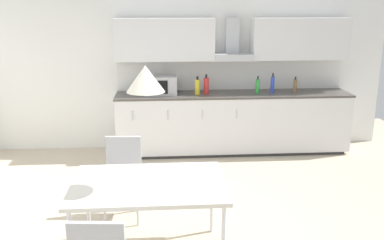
# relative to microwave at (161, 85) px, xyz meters

# --- Properties ---
(ground_plane) EXTENTS (8.64, 8.62, 0.02)m
(ground_plane) POSITION_rel_microwave_xyz_m (0.12, -2.55, -1.08)
(ground_plane) COLOR beige
(wall_back) EXTENTS (6.91, 0.10, 2.56)m
(wall_back) POSITION_rel_microwave_xyz_m (0.12, 0.37, 0.21)
(wall_back) COLOR white
(wall_back) RESTS_ON ground_plane
(kitchen_counter) EXTENTS (3.58, 0.67, 0.93)m
(kitchen_counter) POSITION_rel_microwave_xyz_m (1.11, 0.00, -0.60)
(kitchen_counter) COLOR #333333
(kitchen_counter) RESTS_ON ground_plane
(backsplash_tile) EXTENTS (3.56, 0.02, 0.45)m
(backsplash_tile) POSITION_rel_microwave_xyz_m (1.11, 0.31, 0.09)
(backsplash_tile) COLOR silver
(backsplash_tile) RESTS_ON kitchen_counter
(upper_wall_cabinets) EXTENTS (3.56, 0.40, 0.63)m
(upper_wall_cabinets) POSITION_rel_microwave_xyz_m (1.11, 0.15, 0.66)
(upper_wall_cabinets) COLOR silver
(microwave) EXTENTS (0.48, 0.35, 0.28)m
(microwave) POSITION_rel_microwave_xyz_m (0.00, 0.00, 0.00)
(microwave) COLOR #ADADB2
(microwave) RESTS_ON kitchen_counter
(bottle_yellow) EXTENTS (0.08, 0.08, 0.27)m
(bottle_yellow) POSITION_rel_microwave_xyz_m (0.55, -0.05, -0.02)
(bottle_yellow) COLOR yellow
(bottle_yellow) RESTS_ON kitchen_counter
(bottle_blue) EXTENTS (0.06, 0.06, 0.30)m
(bottle_blue) POSITION_rel_microwave_xyz_m (1.72, 0.02, -0.01)
(bottle_blue) COLOR blue
(bottle_blue) RESTS_ON kitchen_counter
(bottle_brown) EXTENTS (0.06, 0.06, 0.24)m
(bottle_brown) POSITION_rel_microwave_xyz_m (2.07, 0.02, -0.04)
(bottle_brown) COLOR brown
(bottle_brown) RESTS_ON kitchen_counter
(bottle_green) EXTENTS (0.06, 0.06, 0.26)m
(bottle_green) POSITION_rel_microwave_xyz_m (1.48, -0.02, -0.03)
(bottle_green) COLOR green
(bottle_green) RESTS_ON kitchen_counter
(bottle_red) EXTENTS (0.08, 0.08, 0.29)m
(bottle_red) POSITION_rel_microwave_xyz_m (0.69, 0.00, -0.02)
(bottle_red) COLOR red
(bottle_red) RESTS_ON kitchen_counter
(dining_table) EXTENTS (1.34, 0.93, 0.73)m
(dining_table) POSITION_rel_microwave_xyz_m (-0.12, -2.86, -0.38)
(dining_table) COLOR silver
(dining_table) RESTS_ON ground_plane
(chair_far_left) EXTENTS (0.42, 0.42, 0.87)m
(chair_far_left) POSITION_rel_microwave_xyz_m (-0.42, -2.02, -0.54)
(chair_far_left) COLOR #B2B2B7
(chair_far_left) RESTS_ON ground_plane
(pendant_lamp) EXTENTS (0.32, 0.32, 0.22)m
(pendant_lamp) POSITION_rel_microwave_xyz_m (-0.12, -2.86, 0.58)
(pendant_lamp) COLOR silver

